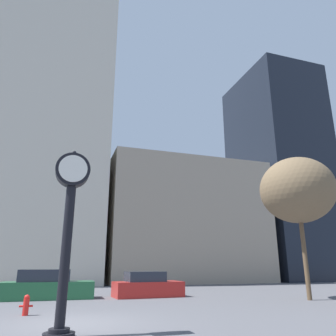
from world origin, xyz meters
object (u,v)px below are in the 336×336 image
at_px(street_clock, 69,216).
at_px(car_red, 147,286).
at_px(car_green, 47,287).
at_px(fire_hydrant_near, 26,305).
at_px(bare_tree, 297,190).

bearing_deg(street_clock, car_red, 63.76).
relative_size(street_clock, car_green, 1.04).
bearing_deg(car_green, street_clock, -85.78).
relative_size(car_green, car_red, 1.20).
distance_m(fire_hydrant_near, bare_tree, 14.69).
distance_m(street_clock, fire_hydrant_near, 5.22).
relative_size(car_green, fire_hydrant_near, 6.73).
distance_m(street_clock, car_green, 10.61).
distance_m(street_clock, car_red, 11.29).
height_order(street_clock, car_red, street_clock).
distance_m(street_clock, bare_tree, 13.91).
bearing_deg(car_green, bare_tree, -19.18).
height_order(car_green, fire_hydrant_near, car_green).
xyz_separation_m(street_clock, car_red, (4.87, 9.88, -2.46)).
xyz_separation_m(car_green, car_red, (5.44, -0.44, -0.05)).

